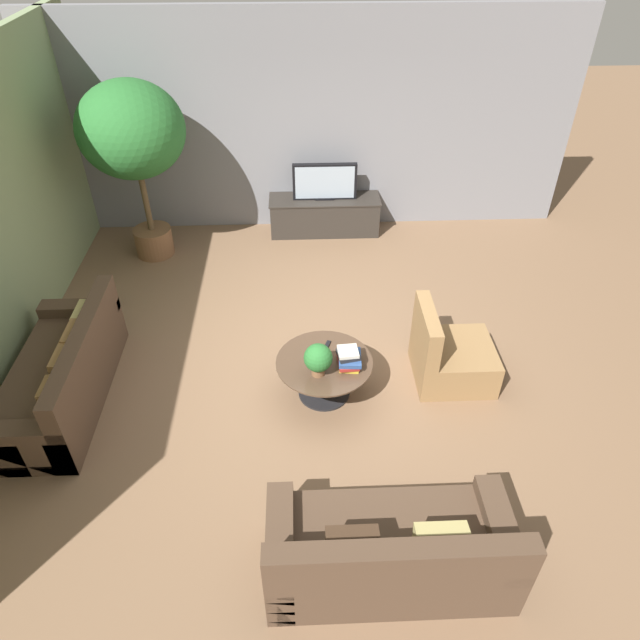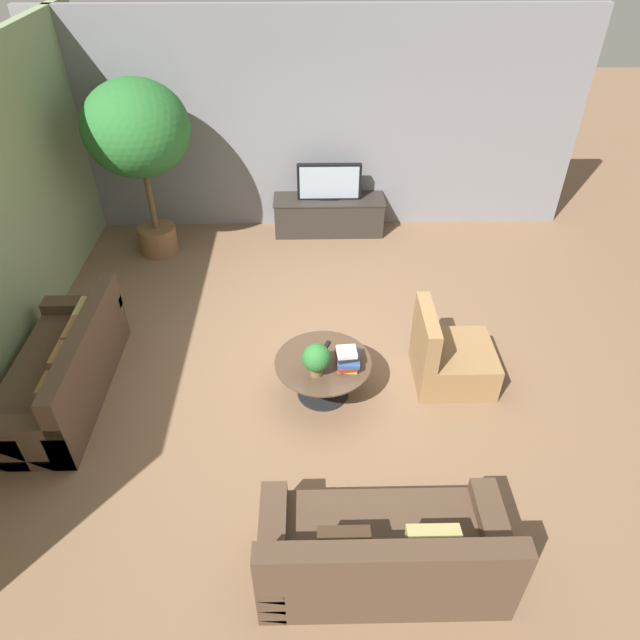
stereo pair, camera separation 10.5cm
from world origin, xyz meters
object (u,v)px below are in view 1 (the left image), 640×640
at_px(media_console, 325,215).
at_px(coffee_table, 324,371).
at_px(potted_plant_tabletop, 318,359).
at_px(television, 325,182).
at_px(armchair_wicker, 449,357).
at_px(couch_by_wall, 63,376).
at_px(couch_near_entry, 390,552).
at_px(potted_palm_tall, 132,136).

distance_m(media_console, coffee_table, 3.39).
xyz_separation_m(media_console, coffee_table, (-0.17, -3.39, 0.03)).
distance_m(coffee_table, potted_plant_tabletop, 0.38).
bearing_deg(coffee_table, media_console, 87.21).
bearing_deg(television, armchair_wicker, -70.13).
distance_m(couch_by_wall, potted_plant_tabletop, 2.57).
bearing_deg(armchair_wicker, potted_plant_tabletop, 105.32).
bearing_deg(media_console, potted_plant_tabletop, -93.74).
height_order(coffee_table, couch_near_entry, couch_near_entry).
bearing_deg(potted_palm_tall, couch_by_wall, -97.26).
height_order(media_console, couch_near_entry, couch_near_entry).
bearing_deg(media_console, television, -90.00).
distance_m(media_console, armchair_wicker, 3.39).
bearing_deg(television, couch_near_entry, -87.52).
bearing_deg(armchair_wicker, television, 19.87).
relative_size(television, couch_by_wall, 0.46).
bearing_deg(television, couch_by_wall, -129.74).
relative_size(couch_by_wall, potted_palm_tall, 0.84).
distance_m(television, potted_palm_tall, 2.63).
bearing_deg(coffee_table, armchair_wicker, 8.85).
height_order(television, potted_plant_tabletop, television).
bearing_deg(potted_plant_tabletop, coffee_table, 68.83).
distance_m(coffee_table, couch_near_entry, 1.98).
xyz_separation_m(armchair_wicker, potted_plant_tabletop, (-1.38, -0.38, 0.36)).
relative_size(media_console, couch_by_wall, 0.82).
bearing_deg(coffee_table, television, 87.21).
relative_size(media_console, potted_plant_tabletop, 4.69).
bearing_deg(potted_plant_tabletop, media_console, 86.26).
height_order(potted_palm_tall, potted_plant_tabletop, potted_palm_tall).
xyz_separation_m(couch_near_entry, potted_palm_tall, (-2.65, 4.81, 1.40)).
xyz_separation_m(media_console, television, (0.00, -0.00, 0.52)).
bearing_deg(potted_palm_tall, television, 12.21).
relative_size(media_console, potted_palm_tall, 0.68).
bearing_deg(couch_by_wall, television, 140.26).
bearing_deg(couch_by_wall, media_console, 140.28).
bearing_deg(media_console, coffee_table, -92.79).
distance_m(television, couch_by_wall, 4.37).
bearing_deg(coffee_table, couch_near_entry, -78.47).
distance_m(television, coffee_table, 3.43).
bearing_deg(coffee_table, potted_palm_tall, 128.12).
bearing_deg(couch_near_entry, armchair_wicker, -113.17).
bearing_deg(potted_palm_tall, potted_plant_tabletop, -54.34).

